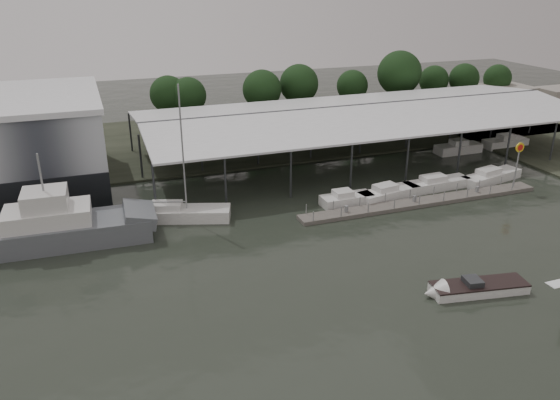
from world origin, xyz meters
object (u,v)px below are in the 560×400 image
object	(u,v)px
grey_trawler	(62,227)
white_sailboat	(181,213)
speedboat_underway	(471,289)
shell_fuel_sign	(518,157)

from	to	relation	value
grey_trawler	white_sailboat	xyz separation A→B (m)	(10.85, 1.56, -0.92)
grey_trawler	white_sailboat	world-z (taller)	white_sailboat
grey_trawler	speedboat_underway	size ratio (longest dim) A/B	0.86
grey_trawler	speedboat_underway	bearing A→B (deg)	-32.00
speedboat_underway	shell_fuel_sign	bearing A→B (deg)	-128.85
grey_trawler	white_sailboat	distance (m)	11.00
grey_trawler	speedboat_underway	distance (m)	35.10
shell_fuel_sign	speedboat_underway	bearing A→B (deg)	-138.58
shell_fuel_sign	grey_trawler	world-z (taller)	grey_trawler
grey_trawler	white_sailboat	bearing A→B (deg)	10.33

